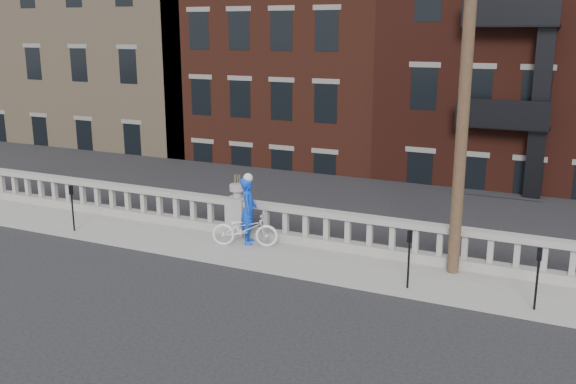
% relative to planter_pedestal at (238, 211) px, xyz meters
% --- Properties ---
extents(ground, '(120.00, 120.00, 0.00)m').
position_rel_planter_pedestal_xyz_m(ground, '(0.00, -3.95, -0.83)').
color(ground, black).
rests_on(ground, ground).
extents(sidewalk, '(32.00, 2.20, 0.15)m').
position_rel_planter_pedestal_xyz_m(sidewalk, '(0.00, -0.95, -0.76)').
color(sidewalk, gray).
rests_on(sidewalk, ground).
extents(balustrade, '(28.00, 0.34, 1.03)m').
position_rel_planter_pedestal_xyz_m(balustrade, '(0.00, 0.00, -0.19)').
color(balustrade, gray).
rests_on(balustrade, sidewalk).
extents(planter_pedestal, '(0.55, 0.55, 1.76)m').
position_rel_planter_pedestal_xyz_m(planter_pedestal, '(0.00, 0.00, 0.00)').
color(planter_pedestal, gray).
rests_on(planter_pedestal, sidewalk).
extents(lower_level, '(80.00, 44.00, 20.80)m').
position_rel_planter_pedestal_xyz_m(lower_level, '(0.56, 19.09, 1.80)').
color(lower_level, '#605E59').
rests_on(lower_level, ground).
extents(utility_pole, '(1.60, 0.28, 10.00)m').
position_rel_planter_pedestal_xyz_m(utility_pole, '(6.20, -0.35, 4.41)').
color(utility_pole, '#422D1E').
rests_on(utility_pole, sidewalk).
extents(parking_meter_a, '(0.10, 0.09, 1.36)m').
position_rel_planter_pedestal_xyz_m(parking_meter_a, '(-4.50, -1.80, 0.17)').
color(parking_meter_a, black).
rests_on(parking_meter_a, sidewalk).
extents(parking_meter_b, '(0.10, 0.09, 1.36)m').
position_rel_planter_pedestal_xyz_m(parking_meter_b, '(5.47, -1.80, 0.17)').
color(parking_meter_b, black).
rests_on(parking_meter_b, sidewalk).
extents(parking_meter_c, '(0.10, 0.09, 1.36)m').
position_rel_planter_pedestal_xyz_m(parking_meter_c, '(8.20, -1.80, 0.17)').
color(parking_meter_c, black).
rests_on(parking_meter_c, sidewalk).
extents(bicycle, '(1.91, 1.21, 0.95)m').
position_rel_planter_pedestal_xyz_m(bicycle, '(0.69, -0.82, -0.21)').
color(bicycle, white).
rests_on(bicycle, sidewalk).
extents(cyclist, '(0.67, 0.80, 1.86)m').
position_rel_planter_pedestal_xyz_m(cyclist, '(0.66, -0.56, 0.25)').
color(cyclist, blue).
rests_on(cyclist, sidewalk).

